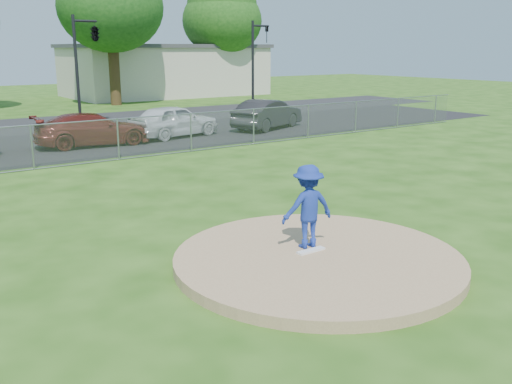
# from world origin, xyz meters

# --- Properties ---
(ground) EXTENTS (120.00, 120.00, 0.00)m
(ground) POSITION_xyz_m (0.00, 10.00, 0.00)
(ground) COLOR #224A10
(ground) RESTS_ON ground
(pitchers_mound) EXTENTS (5.40, 5.40, 0.20)m
(pitchers_mound) POSITION_xyz_m (0.00, 0.00, 0.10)
(pitchers_mound) COLOR #A17C58
(pitchers_mound) RESTS_ON ground
(pitching_rubber) EXTENTS (0.60, 0.15, 0.04)m
(pitching_rubber) POSITION_xyz_m (0.00, 0.20, 0.22)
(pitching_rubber) COLOR white
(pitching_rubber) RESTS_ON pitchers_mound
(chain_link_fence) EXTENTS (40.00, 0.06, 1.50)m
(chain_link_fence) POSITION_xyz_m (0.00, 12.00, 0.75)
(chain_link_fence) COLOR gray
(chain_link_fence) RESTS_ON ground
(parking_lot) EXTENTS (50.00, 8.00, 0.01)m
(parking_lot) POSITION_xyz_m (0.00, 16.50, 0.01)
(parking_lot) COLOR black
(parking_lot) RESTS_ON ground
(street) EXTENTS (60.00, 7.00, 0.01)m
(street) POSITION_xyz_m (0.00, 24.00, 0.00)
(street) COLOR black
(street) RESTS_ON ground
(commercial_building) EXTENTS (16.40, 9.40, 4.30)m
(commercial_building) POSITION_xyz_m (16.00, 38.00, 2.16)
(commercial_building) COLOR beige
(commercial_building) RESTS_ON ground
(tree_far_right) EXTENTS (6.72, 6.72, 10.74)m
(tree_far_right) POSITION_xyz_m (20.00, 35.00, 7.06)
(tree_far_right) COLOR #3C2A15
(tree_far_right) RESTS_ON ground
(traffic_signal_center) EXTENTS (1.42, 2.48, 5.60)m
(traffic_signal_center) POSITION_xyz_m (3.97, 22.00, 4.61)
(traffic_signal_center) COLOR black
(traffic_signal_center) RESTS_ON ground
(traffic_signal_right) EXTENTS (1.28, 0.20, 5.60)m
(traffic_signal_right) POSITION_xyz_m (14.24, 22.00, 3.36)
(traffic_signal_right) COLOR black
(traffic_signal_right) RESTS_ON ground
(pitcher) EXTENTS (1.15, 0.80, 1.62)m
(pitcher) POSITION_xyz_m (0.12, 0.46, 1.01)
(pitcher) COLOR navy
(pitcher) RESTS_ON pitchers_mound
(parked_car_darkred) EXTENTS (4.84, 2.33, 1.36)m
(parked_car_darkred) POSITION_xyz_m (1.36, 15.64, 0.69)
(parked_car_darkred) COLOR maroon
(parked_car_darkred) RESTS_ON parking_lot
(parked_car_pearl) EXTENTS (4.61, 2.59, 1.48)m
(parked_car_pearl) POSITION_xyz_m (5.24, 15.82, 0.75)
(parked_car_pearl) COLOR silver
(parked_car_pearl) RESTS_ON parking_lot
(parked_car_charcoal) EXTENTS (4.72, 3.12, 1.47)m
(parked_car_charcoal) POSITION_xyz_m (10.38, 15.56, 0.75)
(parked_car_charcoal) COLOR black
(parked_car_charcoal) RESTS_ON parking_lot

